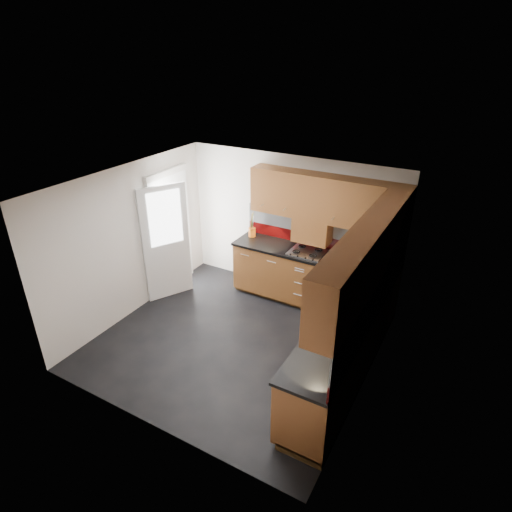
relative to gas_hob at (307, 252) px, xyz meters
The scene contains 14 objects.
room 1.63m from the gas_hob, 107.03° to the right, with size 4.00×3.80×2.64m.
base_cabinets 1.10m from the gas_hob, 50.67° to the right, with size 2.70×3.20×0.95m.
countertop 0.98m from the gas_hob, 51.77° to the right, with size 2.72×3.22×0.04m.
backsplash 1.02m from the gas_hob, 33.28° to the right, with size 2.70×3.20×0.54m.
upper_cabinets 1.36m from the gas_hob, 41.51° to the right, with size 2.50×3.20×0.72m.
extractor_hood 0.37m from the gas_hob, 90.00° to the left, with size 0.60×0.33×0.40m, color #5C3214.
glass_cabinet 1.61m from the gas_hob, 17.76° to the right, with size 0.32×0.80×0.66m.
back_door 2.35m from the gas_hob, 162.10° to the right, with size 0.42×1.19×2.04m.
gas_hob is the anchor object (origin of this frame).
utensil_pot 1.11m from the gas_hob, behind, with size 0.13×0.13×0.45m.
toaster 0.68m from the gas_hob, 10.30° to the left, with size 0.30×0.19×0.21m.
food_processor 1.48m from the gas_hob, 36.60° to the right, with size 0.19×0.19×0.31m.
paper_towel 1.57m from the gas_hob, 41.13° to the right, with size 0.11×0.11×0.24m, color white.
orange_cloth 1.41m from the gas_hob, 31.54° to the right, with size 0.13×0.12×0.01m, color #E15C19.
Camera 1 is at (2.76, -4.31, 3.98)m, focal length 30.00 mm.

